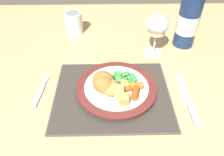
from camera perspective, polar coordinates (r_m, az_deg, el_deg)
ground_plane at (r=1.38m, az=1.69°, el=-19.53°), size 6.00×6.00×0.00m
dining_table at (r=0.86m, az=2.53°, el=1.29°), size 1.23×0.87×0.74m
placemat at (r=0.64m, az=0.05°, el=-4.20°), size 0.34×0.28×0.01m
dinner_plate at (r=0.64m, az=1.15°, el=-2.73°), size 0.23×0.23×0.02m
breaded_croquettes at (r=0.61m, az=-1.99°, el=-1.38°), size 0.09×0.10×0.04m
green_beans_pile at (r=0.65m, az=3.49°, el=-0.10°), size 0.07×0.07×0.02m
glazed_carrots at (r=0.62m, az=5.73°, el=-2.77°), size 0.06×0.06×0.02m
fork at (r=0.68m, az=-18.42°, el=-3.90°), size 0.03×0.13×0.01m
table_knife at (r=0.66m, az=19.43°, el=-6.15°), size 0.02×0.19×0.01m
wine_glass at (r=0.76m, az=11.77°, el=13.05°), size 0.08×0.08×0.15m
bottle at (r=0.85m, az=19.49°, el=14.80°), size 0.08×0.08×0.29m
roast_potatoes at (r=0.60m, az=1.64°, el=-3.65°), size 0.07×0.08×0.03m
drinking_cup at (r=0.92m, az=-9.90°, el=14.12°), size 0.07×0.07×0.09m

